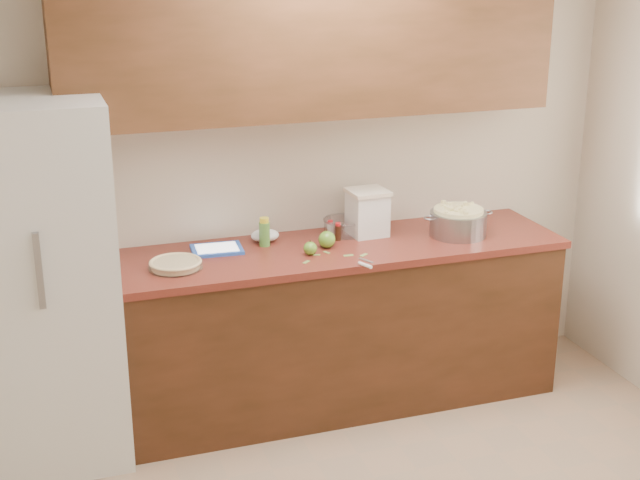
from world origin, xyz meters
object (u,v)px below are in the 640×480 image
object	(u,v)px
colander	(458,222)
tablet	(217,249)
flour_canister	(367,212)
pie	(176,264)

from	to	relation	value
colander	tablet	distance (m)	1.33
tablet	flour_canister	bearing A→B (deg)	4.48
pie	tablet	xyz separation A→B (m)	(0.25, 0.20, -0.01)
colander	flour_canister	bearing A→B (deg)	159.64
pie	tablet	world-z (taller)	pie
flour_canister	tablet	size ratio (longest dim) A/B	0.93
colander	flour_canister	xyz separation A→B (m)	(-0.47, 0.17, 0.06)
pie	colander	distance (m)	1.57
flour_canister	tablet	xyz separation A→B (m)	(-0.85, -0.01, -0.12)
flour_canister	colander	bearing A→B (deg)	-20.36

